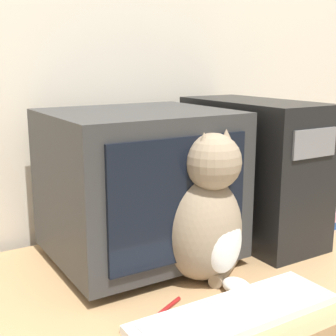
{
  "coord_description": "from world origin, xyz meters",
  "views": [
    {
      "loc": [
        -0.59,
        -0.55,
        1.26
      ],
      "look_at": [
        0.01,
        0.42,
        1.0
      ],
      "focal_mm": 50.0,
      "sensor_mm": 36.0,
      "label": 1
    }
  ],
  "objects_px": {
    "cat": "(205,218)",
    "crt_monitor": "(139,184)",
    "computer_tower": "(251,169)",
    "book_stack": "(309,216)",
    "keyboard": "(236,313)",
    "pen": "(160,314)"
  },
  "relations": [
    {
      "from": "crt_monitor",
      "to": "pen",
      "type": "relative_size",
      "value": 3.12
    },
    {
      "from": "book_stack",
      "to": "crt_monitor",
      "type": "bearing_deg",
      "value": 176.38
    },
    {
      "from": "crt_monitor",
      "to": "computer_tower",
      "type": "height_order",
      "value": "computer_tower"
    },
    {
      "from": "computer_tower",
      "to": "book_stack",
      "type": "bearing_deg",
      "value": -5.63
    },
    {
      "from": "crt_monitor",
      "to": "cat",
      "type": "height_order",
      "value": "crt_monitor"
    },
    {
      "from": "computer_tower",
      "to": "keyboard",
      "type": "distance_m",
      "value": 0.54
    },
    {
      "from": "computer_tower",
      "to": "book_stack",
      "type": "xyz_separation_m",
      "value": [
        0.24,
        -0.02,
        -0.19
      ]
    },
    {
      "from": "keyboard",
      "to": "book_stack",
      "type": "distance_m",
      "value": 0.68
    },
    {
      "from": "cat",
      "to": "crt_monitor",
      "type": "bearing_deg",
      "value": 98.85
    },
    {
      "from": "book_stack",
      "to": "pen",
      "type": "relative_size",
      "value": 1.35
    },
    {
      "from": "computer_tower",
      "to": "cat",
      "type": "relative_size",
      "value": 1.27
    },
    {
      "from": "keyboard",
      "to": "pen",
      "type": "xyz_separation_m",
      "value": [
        -0.13,
        0.09,
        -0.01
      ]
    },
    {
      "from": "crt_monitor",
      "to": "computer_tower",
      "type": "distance_m",
      "value": 0.38
    },
    {
      "from": "book_stack",
      "to": "pen",
      "type": "height_order",
      "value": "book_stack"
    },
    {
      "from": "computer_tower",
      "to": "cat",
      "type": "xyz_separation_m",
      "value": [
        -0.3,
        -0.18,
        -0.05
      ]
    },
    {
      "from": "keyboard",
      "to": "book_stack",
      "type": "relative_size",
      "value": 2.38
    },
    {
      "from": "crt_monitor",
      "to": "keyboard",
      "type": "relative_size",
      "value": 0.97
    },
    {
      "from": "cat",
      "to": "book_stack",
      "type": "distance_m",
      "value": 0.58
    },
    {
      "from": "computer_tower",
      "to": "book_stack",
      "type": "distance_m",
      "value": 0.31
    },
    {
      "from": "keyboard",
      "to": "cat",
      "type": "height_order",
      "value": "cat"
    },
    {
      "from": "keyboard",
      "to": "book_stack",
      "type": "xyz_separation_m",
      "value": [
        0.59,
        0.34,
        0.01
      ]
    },
    {
      "from": "cat",
      "to": "book_stack",
      "type": "bearing_deg",
      "value": 3.77
    }
  ]
}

